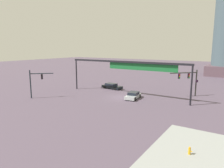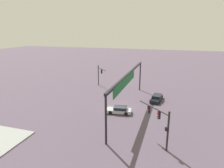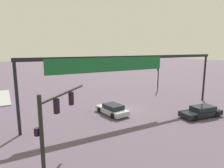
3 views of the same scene
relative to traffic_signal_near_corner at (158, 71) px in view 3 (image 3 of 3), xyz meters
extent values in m
plane|color=#564858|center=(12.93, 8.65, -3.38)|extent=(230.36, 230.36, 0.00)
cylinder|color=black|center=(-0.66, -0.66, -0.76)|extent=(0.21, 0.21, 5.24)
cylinder|color=black|center=(0.82, 0.81, 1.20)|extent=(3.07, 3.06, 0.16)
cube|color=black|center=(0.81, 0.81, 0.59)|extent=(0.41, 0.41, 0.95)
cylinder|color=red|center=(0.70, 0.92, 0.89)|extent=(0.18, 0.18, 0.20)
cylinder|color=orange|center=(0.70, 0.92, 0.59)|extent=(0.18, 0.18, 0.20)
cylinder|color=green|center=(0.70, 0.92, 0.29)|extent=(0.18, 0.18, 0.20)
cylinder|color=black|center=(24.58, 17.85, -0.82)|extent=(0.23, 0.23, 5.11)
cylinder|color=black|center=(22.64, 15.86, 1.23)|extent=(4.02, 4.10, 0.17)
cube|color=black|center=(23.40, 16.64, 0.62)|extent=(0.41, 0.41, 0.95)
cylinder|color=red|center=(23.52, 16.53, 0.91)|extent=(0.18, 0.18, 0.20)
cylinder|color=orange|center=(23.52, 16.53, 0.61)|extent=(0.18, 0.18, 0.20)
cylinder|color=green|center=(23.52, 16.53, 0.31)|extent=(0.18, 0.18, 0.20)
cube|color=black|center=(22.00, 15.21, 0.62)|extent=(0.41, 0.41, 0.95)
cylinder|color=red|center=(22.12, 15.10, 0.91)|extent=(0.18, 0.18, 0.20)
cylinder|color=orange|center=(22.12, 15.10, 0.61)|extent=(0.18, 0.18, 0.20)
cylinder|color=green|center=(22.12, 15.10, 0.31)|extent=(0.18, 0.18, 0.20)
cube|color=black|center=(24.77, 17.67, -0.41)|extent=(0.38, 0.38, 0.44)
cylinder|color=black|center=(0.55, 10.42, -0.15)|extent=(0.28, 0.28, 6.46)
cylinder|color=black|center=(25.32, 10.42, -0.15)|extent=(0.28, 0.28, 6.46)
cube|color=black|center=(12.93, 10.42, 3.25)|extent=(25.17, 0.35, 0.35)
cube|color=#1A6630|center=(16.23, 10.64, 2.55)|extent=(13.55, 0.08, 1.50)
cube|color=black|center=(7.10, 15.04, -2.94)|extent=(5.04, 2.34, 0.55)
cube|color=black|center=(6.81, 15.07, -2.42)|extent=(2.69, 1.87, 0.50)
cylinder|color=black|center=(8.69, 15.71, -3.06)|extent=(0.66, 0.29, 0.64)
cylinder|color=black|center=(8.50, 14.03, -3.06)|extent=(0.66, 0.29, 0.64)
cylinder|color=black|center=(5.69, 16.05, -3.06)|extent=(0.66, 0.29, 0.64)
cylinder|color=black|center=(5.51, 14.37, -3.06)|extent=(0.66, 0.29, 0.64)
cube|color=#AEB4B8|center=(15.39, 9.34, -2.94)|extent=(2.41, 4.51, 0.55)
cube|color=black|center=(15.35, 9.60, -2.42)|extent=(1.91, 2.44, 0.50)
cylinder|color=black|center=(16.42, 8.14, -3.06)|extent=(0.31, 0.66, 0.64)
cylinder|color=black|center=(14.72, 7.91, -3.06)|extent=(0.31, 0.66, 0.64)
cylinder|color=black|center=(16.06, 10.78, -3.06)|extent=(0.31, 0.66, 0.64)
cylinder|color=black|center=(14.36, 10.55, -3.06)|extent=(0.31, 0.66, 0.64)
camera|label=1|loc=(32.55, -24.29, 6.05)|focal=33.53mm
camera|label=2|loc=(46.71, 17.93, 10.78)|focal=32.12mm
camera|label=3|loc=(26.13, 28.77, 4.17)|focal=31.55mm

